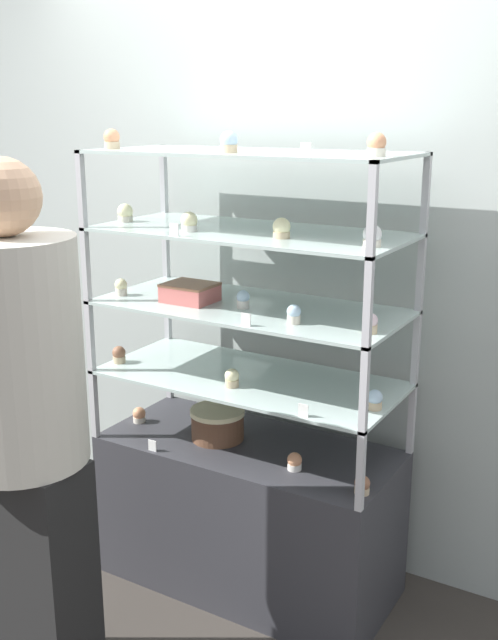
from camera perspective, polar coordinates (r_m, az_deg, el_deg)
ground_plane at (r=3.27m, az=0.00°, el=-19.17°), size 20.00×20.00×0.00m
back_wall at (r=3.09m, az=3.85°, el=5.08°), size 8.00×0.05×2.60m
display_base at (r=3.10m, az=0.00°, el=-14.54°), size 1.15×0.52×0.61m
display_riser_lower at (r=2.86m, az=0.00°, el=-4.65°), size 1.15×0.52×0.28m
display_riser_middle at (r=2.78m, az=0.00°, el=0.78°), size 1.15×0.52×0.28m
display_riser_upper at (r=2.72m, az=0.00°, el=6.49°), size 1.15×0.52×0.28m
display_riser_top at (r=2.69m, az=0.00°, el=12.40°), size 1.15×0.52×0.28m
layer_cake_centerpiece at (r=2.99m, az=-2.41°, el=-7.90°), size 0.22×0.22×0.12m
sheet_cake_frosted at (r=2.83m, az=-4.52°, el=2.12°), size 0.19×0.16×0.07m
cupcake_0 at (r=3.18m, az=-8.37°, el=-7.18°), size 0.05×0.05×0.07m
cupcake_1 at (r=2.76m, az=3.49°, el=-10.72°), size 0.05×0.05×0.07m
cupcake_2 at (r=2.63m, az=8.62°, el=-12.33°), size 0.05×0.05×0.07m
price_tag_0 at (r=2.92m, az=-7.38°, el=-9.47°), size 0.04×0.00×0.04m
cupcake_3 at (r=3.05m, az=-9.88°, el=-2.62°), size 0.05×0.05×0.07m
cupcake_4 at (r=2.75m, az=-1.39°, el=-4.42°), size 0.05×0.05×0.07m
cupcake_5 at (r=2.58m, az=9.55°, el=-6.01°), size 0.05×0.05×0.07m
price_tag_1 at (r=2.49m, az=4.16°, el=-6.88°), size 0.04×0.00×0.04m
cupcake_6 at (r=2.96m, az=-9.73°, el=2.48°), size 0.05×0.05×0.07m
cupcake_7 at (r=2.73m, az=-0.44°, el=1.58°), size 0.05×0.05×0.07m
cupcake_8 at (r=2.53m, az=3.43°, el=0.44°), size 0.05×0.05×0.07m
cupcake_9 at (r=2.45m, az=9.24°, el=-0.26°), size 0.05×0.05×0.07m
price_tag_2 at (r=2.50m, az=-0.24°, el=0.03°), size 0.04×0.00×0.04m
cupcake_10 at (r=2.97m, az=-9.42°, el=8.03°), size 0.06×0.06×0.07m
cupcake_11 at (r=2.70m, az=-4.58°, el=7.44°), size 0.06×0.06×0.07m
cupcake_12 at (r=2.54m, az=2.49°, el=6.97°), size 0.06×0.06×0.07m
cupcake_13 at (r=2.41m, az=9.37°, el=6.30°), size 0.06×0.06×0.07m
price_tag_3 at (r=2.60m, az=-5.72°, el=6.86°), size 0.04×0.00×0.04m
cupcake_14 at (r=2.88m, az=-10.41°, el=13.39°), size 0.06×0.06×0.07m
cupcake_15 at (r=2.57m, az=-1.45°, el=13.39°), size 0.06×0.06×0.07m
cupcake_16 at (r=2.38m, az=9.69°, el=13.01°), size 0.06×0.06×0.07m
price_tag_4 at (r=2.31m, az=4.35°, el=12.80°), size 0.04×0.00×0.04m
customer_figure at (r=2.44m, az=-16.94°, el=-7.55°), size 0.41×0.41×1.74m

